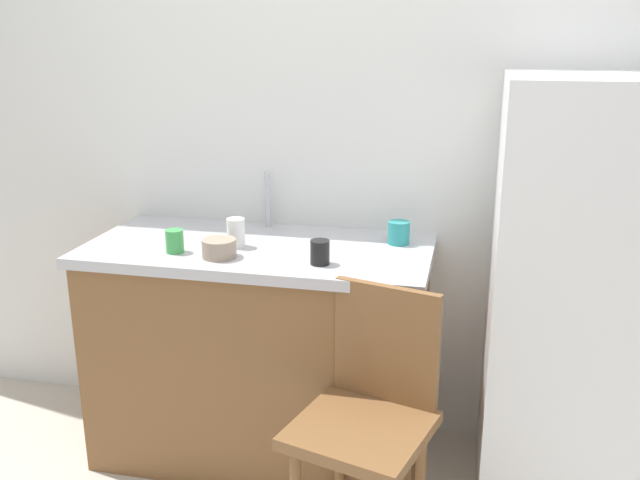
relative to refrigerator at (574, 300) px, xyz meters
name	(u,v)px	position (x,y,z in m)	size (l,w,h in m)	color
back_wall	(348,121)	(-0.87, 0.36, 0.55)	(4.80, 0.10, 2.64)	silver
cabinet_base	(262,356)	(-1.15, 0.01, -0.34)	(1.27, 0.60, 0.85)	brown
countertop	(259,250)	(-1.15, 0.01, 0.10)	(1.31, 0.64, 0.04)	#B7B7BC
faucet	(268,199)	(-1.19, 0.26, 0.24)	(0.02, 0.02, 0.23)	#B7B7BC
refrigerator	(574,300)	(0.00, 0.00, 0.00)	(0.57, 0.61, 1.53)	white
chair	(369,413)	(-0.65, -0.45, -0.27)	(0.49, 0.49, 0.89)	brown
terracotta_bowl	(219,248)	(-1.24, -0.17, 0.15)	(0.12, 0.12, 0.07)	gray
cup_green	(175,241)	(-1.42, -0.15, 0.16)	(0.07, 0.07, 0.09)	green
cup_white	(236,233)	(-1.22, -0.04, 0.18)	(0.07, 0.07, 0.11)	white
cup_teal	(399,233)	(-0.63, 0.14, 0.16)	(0.08, 0.08, 0.09)	teal
cup_black	(321,252)	(-0.87, -0.16, 0.16)	(0.07, 0.07, 0.09)	black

